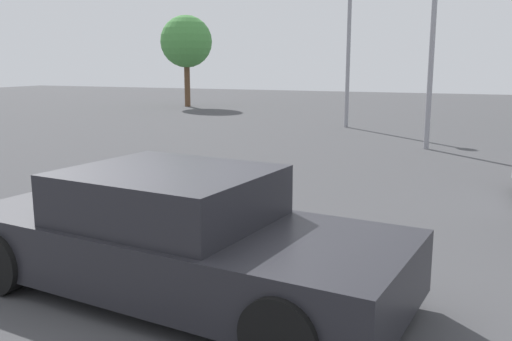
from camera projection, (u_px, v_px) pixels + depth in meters
ground_plane at (184, 296)px, 5.51m from camera, size 80.00×80.00×0.00m
sedan_foreground at (176, 237)px, 5.50m from camera, size 4.72×2.33×1.26m
light_post_mid at (349, 19)px, 19.29m from camera, size 0.44×0.44×5.46m
tree_back_center at (186, 42)px, 28.83m from camera, size 2.68×2.68×4.72m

